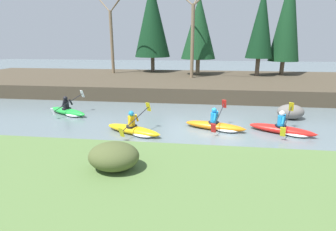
{
  "coord_description": "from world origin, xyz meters",
  "views": [
    {
      "loc": [
        -0.51,
        -11.05,
        3.81
      ],
      "look_at": [
        -1.97,
        0.41,
        0.55
      ],
      "focal_mm": 28.0,
      "sensor_mm": 36.0,
      "label": 1
    }
  ],
  "objects_px": {
    "kayaker_lead": "(284,129)",
    "kayaker_trailing": "(135,130)",
    "kayaker_middle": "(217,126)",
    "boulder_midstream": "(290,112)",
    "kayaker_far_back": "(69,111)"
  },
  "relations": [
    {
      "from": "kayaker_lead",
      "to": "kayaker_trailing",
      "type": "bearing_deg",
      "value": -148.21
    },
    {
      "from": "kayaker_middle",
      "to": "kayaker_far_back",
      "type": "xyz_separation_m",
      "value": [
        -7.82,
        1.54,
        0.0
      ]
    },
    {
      "from": "boulder_midstream",
      "to": "kayaker_far_back",
      "type": "bearing_deg",
      "value": -176.36
    },
    {
      "from": "kayaker_middle",
      "to": "kayaker_far_back",
      "type": "height_order",
      "value": "same"
    },
    {
      "from": "kayaker_trailing",
      "to": "boulder_midstream",
      "type": "bearing_deg",
      "value": 47.04
    },
    {
      "from": "kayaker_middle",
      "to": "kayaker_lead",
      "type": "bearing_deg",
      "value": 13.31
    },
    {
      "from": "kayaker_lead",
      "to": "boulder_midstream",
      "type": "distance_m",
      "value": 2.63
    },
    {
      "from": "kayaker_trailing",
      "to": "boulder_midstream",
      "type": "height_order",
      "value": "kayaker_trailing"
    },
    {
      "from": "kayaker_lead",
      "to": "kayaker_trailing",
      "type": "xyz_separation_m",
      "value": [
        -6.34,
        -0.85,
        0.0
      ]
    },
    {
      "from": "kayaker_trailing",
      "to": "kayaker_middle",
      "type": "bearing_deg",
      "value": 38.9
    },
    {
      "from": "kayaker_middle",
      "to": "kayaker_far_back",
      "type": "distance_m",
      "value": 7.97
    },
    {
      "from": "kayaker_lead",
      "to": "boulder_midstream",
      "type": "relative_size",
      "value": 2.06
    },
    {
      "from": "kayaker_lead",
      "to": "kayaker_trailing",
      "type": "height_order",
      "value": "same"
    },
    {
      "from": "kayaker_middle",
      "to": "boulder_midstream",
      "type": "relative_size",
      "value": 2.11
    },
    {
      "from": "kayaker_middle",
      "to": "kayaker_trailing",
      "type": "relative_size",
      "value": 1.02
    }
  ]
}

